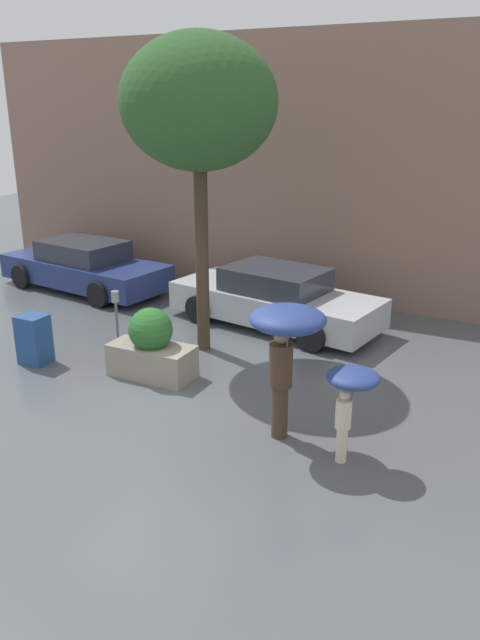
{
  "coord_description": "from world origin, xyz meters",
  "views": [
    {
      "loc": [
        4.99,
        -7.17,
        4.49
      ],
      "look_at": [
        0.62,
        1.6,
        1.05
      ],
      "focal_mm": 35.0,
      "sensor_mm": 36.0,
      "label": 1
    }
  ],
  "objects_px": {
    "street_tree": "(199,104)",
    "planter_box": "(152,348)",
    "parked_car_near": "(275,299)",
    "newspaper_box": "(34,339)",
    "person_adult": "(286,335)",
    "parking_meter": "(116,310)",
    "parked_car_far": "(84,267)",
    "person_child": "(351,388)"
  },
  "relations": [
    {
      "from": "planter_box",
      "to": "parked_car_far",
      "type": "distance_m",
      "value": 5.85
    },
    {
      "from": "person_child",
      "to": "parked_car_near",
      "type": "xyz_separation_m",
      "value": [
        -2.99,
        4.52,
        -0.49
      ]
    },
    {
      "from": "parked_car_near",
      "to": "planter_box",
      "type": "bearing_deg",
      "value": 175.81
    },
    {
      "from": "planter_box",
      "to": "parked_car_far",
      "type": "bearing_deg",
      "value": 140.73
    },
    {
      "from": "person_adult",
      "to": "parked_car_near",
      "type": "height_order",
      "value": "person_adult"
    },
    {
      "from": "parked_car_near",
      "to": "newspaper_box",
      "type": "relative_size",
      "value": 5.22
    },
    {
      "from": "person_adult",
      "to": "parked_car_far",
      "type": "height_order",
      "value": "person_adult"
    },
    {
      "from": "person_adult",
      "to": "person_child",
      "type": "bearing_deg",
      "value": 26.68
    },
    {
      "from": "person_child",
      "to": "parked_car_near",
      "type": "relative_size",
      "value": 0.28
    },
    {
      "from": "parked_car_far",
      "to": "person_child",
      "type": "bearing_deg",
      "value": -112.04
    },
    {
      "from": "parking_meter",
      "to": "parked_car_far",
      "type": "bearing_deg",
      "value": 136.88
    },
    {
      "from": "person_adult",
      "to": "planter_box",
      "type": "bearing_deg",
      "value": -163.06
    },
    {
      "from": "street_tree",
      "to": "parked_car_near",
      "type": "bearing_deg",
      "value": 70.09
    },
    {
      "from": "street_tree",
      "to": "person_child",
      "type": "bearing_deg",
      "value": -35.87
    },
    {
      "from": "person_adult",
      "to": "person_child",
      "type": "distance_m",
      "value": 1.1
    },
    {
      "from": "newspaper_box",
      "to": "person_child",
      "type": "bearing_deg",
      "value": -6.47
    },
    {
      "from": "parked_car_near",
      "to": "parked_car_far",
      "type": "height_order",
      "value": "same"
    },
    {
      "from": "parked_car_near",
      "to": "street_tree",
      "type": "xyz_separation_m",
      "value": [
        -0.68,
        -1.87,
        3.87
      ]
    },
    {
      "from": "planter_box",
      "to": "parking_meter",
      "type": "xyz_separation_m",
      "value": [
        -1.05,
        0.45,
        0.39
      ]
    },
    {
      "from": "planter_box",
      "to": "parked_car_near",
      "type": "relative_size",
      "value": 0.31
    },
    {
      "from": "parked_car_near",
      "to": "person_child",
      "type": "bearing_deg",
      "value": -136.83
    },
    {
      "from": "parked_car_far",
      "to": "newspaper_box",
      "type": "xyz_separation_m",
      "value": [
        2.3,
        -4.16,
        -0.12
      ]
    },
    {
      "from": "planter_box",
      "to": "newspaper_box",
      "type": "xyz_separation_m",
      "value": [
        -2.23,
        -0.45,
        -0.08
      ]
    },
    {
      "from": "parked_car_far",
      "to": "parking_meter",
      "type": "height_order",
      "value": "parking_meter"
    },
    {
      "from": "planter_box",
      "to": "parked_car_near",
      "type": "bearing_deg",
      "value": 76.16
    },
    {
      "from": "planter_box",
      "to": "street_tree",
      "type": "relative_size",
      "value": 0.26
    },
    {
      "from": "parked_car_near",
      "to": "newspaper_box",
      "type": "xyz_separation_m",
      "value": [
        -3.07,
        -3.83,
        -0.12
      ]
    },
    {
      "from": "person_child",
      "to": "parked_car_near",
      "type": "height_order",
      "value": "person_child"
    },
    {
      "from": "person_adult",
      "to": "parking_meter",
      "type": "xyz_separation_m",
      "value": [
        -3.91,
        1.43,
        -0.66
      ]
    },
    {
      "from": "person_adult",
      "to": "street_tree",
      "type": "height_order",
      "value": "street_tree"
    },
    {
      "from": "street_tree",
      "to": "planter_box",
      "type": "bearing_deg",
      "value": -95.92
    },
    {
      "from": "planter_box",
      "to": "parked_car_near",
      "type": "height_order",
      "value": "parked_car_near"
    },
    {
      "from": "parked_car_far",
      "to": "parked_car_near",
      "type": "bearing_deg",
      "value": -85.42
    },
    {
      "from": "planter_box",
      "to": "newspaper_box",
      "type": "relative_size",
      "value": 1.62
    },
    {
      "from": "planter_box",
      "to": "person_adult",
      "type": "bearing_deg",
      "value": -18.97
    },
    {
      "from": "person_adult",
      "to": "parked_car_near",
      "type": "relative_size",
      "value": 0.42
    },
    {
      "from": "street_tree",
      "to": "parking_meter",
      "type": "bearing_deg",
      "value": -138.67
    },
    {
      "from": "person_adult",
      "to": "parking_meter",
      "type": "height_order",
      "value": "person_adult"
    },
    {
      "from": "planter_box",
      "to": "person_adult",
      "type": "relative_size",
      "value": 0.74
    },
    {
      "from": "parked_car_far",
      "to": "person_adult",
      "type": "bearing_deg",
      "value": -114.32
    },
    {
      "from": "planter_box",
      "to": "person_child",
      "type": "bearing_deg",
      "value": -16.59
    },
    {
      "from": "person_adult",
      "to": "parking_meter",
      "type": "relative_size",
      "value": 1.55
    }
  ]
}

